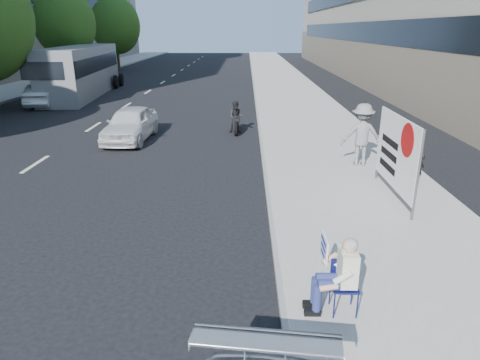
{
  "coord_description": "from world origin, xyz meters",
  "views": [
    {
      "loc": [
        0.83,
        -6.11,
        4.46
      ],
      "look_at": [
        0.7,
        3.06,
        1.2
      ],
      "focal_mm": 32.0,
      "sensor_mm": 36.0,
      "label": 1
    }
  ],
  "objects_px": {
    "motorcycle": "(236,119)",
    "pedestrian_woman": "(415,157)",
    "seated_protester": "(338,271)",
    "bus": "(82,71)",
    "protest_banner": "(396,152)",
    "white_sedan_mid": "(45,95)",
    "jogger": "(362,135)",
    "white_sedan_near": "(130,124)"
  },
  "relations": [
    {
      "from": "motorcycle",
      "to": "pedestrian_woman",
      "type": "bearing_deg",
      "value": -50.0
    },
    {
      "from": "seated_protester",
      "to": "bus",
      "type": "distance_m",
      "value": 27.9
    },
    {
      "from": "protest_banner",
      "to": "white_sedan_mid",
      "type": "height_order",
      "value": "protest_banner"
    },
    {
      "from": "pedestrian_woman",
      "to": "motorcycle",
      "type": "xyz_separation_m",
      "value": [
        -5.4,
        6.95,
        -0.26
      ]
    },
    {
      "from": "seated_protester",
      "to": "bus",
      "type": "relative_size",
      "value": 0.11
    },
    {
      "from": "pedestrian_woman",
      "to": "jogger",
      "type": "bearing_deg",
      "value": -30.78
    },
    {
      "from": "jogger",
      "to": "protest_banner",
      "type": "xyz_separation_m",
      "value": [
        0.14,
        -2.92,
        0.23
      ]
    },
    {
      "from": "seated_protester",
      "to": "white_sedan_mid",
      "type": "height_order",
      "value": "seated_protester"
    },
    {
      "from": "seated_protester",
      "to": "protest_banner",
      "type": "height_order",
      "value": "protest_banner"
    },
    {
      "from": "pedestrian_woman",
      "to": "motorcycle",
      "type": "height_order",
      "value": "pedestrian_woman"
    },
    {
      "from": "seated_protester",
      "to": "white_sedan_mid",
      "type": "distance_m",
      "value": 24.36
    },
    {
      "from": "white_sedan_near",
      "to": "bus",
      "type": "bearing_deg",
      "value": 119.63
    },
    {
      "from": "white_sedan_mid",
      "to": "bus",
      "type": "distance_m",
      "value": 4.69
    },
    {
      "from": "protest_banner",
      "to": "motorcycle",
      "type": "bearing_deg",
      "value": 118.16
    },
    {
      "from": "pedestrian_woman",
      "to": "protest_banner",
      "type": "xyz_separation_m",
      "value": [
        -1.02,
        -1.23,
        0.5
      ]
    },
    {
      "from": "white_sedan_near",
      "to": "motorcycle",
      "type": "height_order",
      "value": "motorcycle"
    },
    {
      "from": "pedestrian_woman",
      "to": "white_sedan_mid",
      "type": "height_order",
      "value": "pedestrian_woman"
    },
    {
      "from": "jogger",
      "to": "bus",
      "type": "bearing_deg",
      "value": -43.6
    },
    {
      "from": "white_sedan_near",
      "to": "jogger",
      "type": "bearing_deg",
      "value": -21.38
    },
    {
      "from": "white_sedan_mid",
      "to": "motorcycle",
      "type": "relative_size",
      "value": 1.98
    },
    {
      "from": "seated_protester",
      "to": "motorcycle",
      "type": "distance_m",
      "value": 13.31
    },
    {
      "from": "motorcycle",
      "to": "jogger",
      "type": "bearing_deg",
      "value": -49.01
    },
    {
      "from": "jogger",
      "to": "bus",
      "type": "xyz_separation_m",
      "value": [
        -15.3,
        16.79,
        0.46
      ]
    },
    {
      "from": "protest_banner",
      "to": "bus",
      "type": "xyz_separation_m",
      "value": [
        -15.44,
        19.7,
        0.23
      ]
    },
    {
      "from": "motorcycle",
      "to": "bus",
      "type": "distance_m",
      "value": 16.01
    },
    {
      "from": "pedestrian_woman",
      "to": "bus",
      "type": "xyz_separation_m",
      "value": [
        -16.46,
        18.48,
        0.74
      ]
    },
    {
      "from": "pedestrian_woman",
      "to": "protest_banner",
      "type": "height_order",
      "value": "protest_banner"
    },
    {
      "from": "jogger",
      "to": "motorcycle",
      "type": "height_order",
      "value": "jogger"
    },
    {
      "from": "white_sedan_near",
      "to": "white_sedan_mid",
      "type": "bearing_deg",
      "value": 133.58
    },
    {
      "from": "protest_banner",
      "to": "seated_protester",
      "type": "bearing_deg",
      "value": -116.51
    },
    {
      "from": "jogger",
      "to": "white_sedan_near",
      "type": "bearing_deg",
      "value": -19.8
    },
    {
      "from": "white_sedan_mid",
      "to": "protest_banner",
      "type": "bearing_deg",
      "value": 129.35
    },
    {
      "from": "white_sedan_near",
      "to": "protest_banner",
      "type": "bearing_deg",
      "value": -34.99
    },
    {
      "from": "seated_protester",
      "to": "white_sedan_mid",
      "type": "xyz_separation_m",
      "value": [
        -13.66,
        20.17,
        -0.21
      ]
    },
    {
      "from": "jogger",
      "to": "white_sedan_near",
      "type": "relative_size",
      "value": 0.5
    },
    {
      "from": "white_sedan_near",
      "to": "bus",
      "type": "relative_size",
      "value": 0.33
    },
    {
      "from": "pedestrian_woman",
      "to": "protest_banner",
      "type": "relative_size",
      "value": 0.49
    },
    {
      "from": "jogger",
      "to": "white_sedan_mid",
      "type": "relative_size",
      "value": 0.5
    },
    {
      "from": "white_sedan_mid",
      "to": "bus",
      "type": "height_order",
      "value": "bus"
    },
    {
      "from": "protest_banner",
      "to": "jogger",
      "type": "bearing_deg",
      "value": 92.83
    },
    {
      "from": "seated_protester",
      "to": "protest_banner",
      "type": "relative_size",
      "value": 0.43
    },
    {
      "from": "seated_protester",
      "to": "pedestrian_woman",
      "type": "relative_size",
      "value": 0.87
    }
  ]
}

